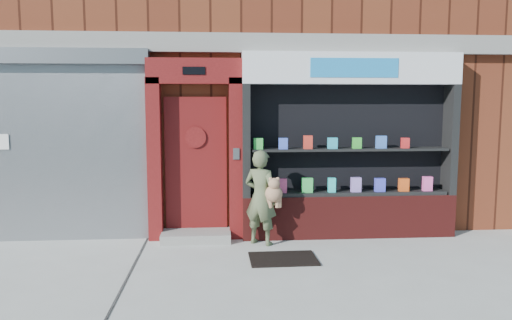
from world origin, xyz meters
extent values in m
plane|color=#9E9E99|center=(0.00, 0.00, 0.00)|extent=(80.00, 80.00, 0.00)
cube|color=#5D2515|center=(0.00, 6.00, 4.00)|extent=(12.00, 8.00, 8.00)
cube|color=gray|center=(0.00, 1.92, 3.15)|extent=(12.00, 0.16, 0.30)
cube|color=gray|center=(-3.00, 1.94, 1.40)|extent=(3.00, 0.10, 2.80)
cube|color=slate|center=(-3.00, 1.88, 2.92)|extent=(3.10, 0.30, 0.24)
cube|color=#500D0E|center=(-1.40, 1.86, 1.30)|extent=(0.22, 0.28, 2.60)
cube|color=#500D0E|center=(-0.10, 1.86, 1.30)|extent=(0.22, 0.28, 2.60)
cube|color=#500D0E|center=(-0.75, 1.86, 2.70)|extent=(1.50, 0.28, 0.40)
cube|color=black|center=(-0.75, 1.71, 2.70)|extent=(0.35, 0.01, 0.12)
cube|color=#591010|center=(-0.75, 1.97, 1.20)|extent=(1.00, 0.06, 2.20)
cylinder|color=black|center=(-0.75, 1.93, 1.65)|extent=(0.28, 0.02, 0.28)
cylinder|color=#500D0E|center=(-0.75, 1.92, 1.65)|extent=(0.34, 0.02, 0.34)
cube|color=gray|center=(-0.75, 1.70, 0.07)|extent=(1.10, 0.55, 0.15)
cube|color=slate|center=(-0.10, 1.71, 1.40)|extent=(0.10, 0.02, 0.18)
cube|color=#5A1715|center=(1.75, 1.80, 0.35)|extent=(3.50, 0.40, 0.70)
cube|color=black|center=(0.06, 1.80, 1.60)|extent=(0.12, 0.40, 1.80)
cube|color=black|center=(3.44, 1.80, 1.60)|extent=(0.12, 0.40, 1.80)
cube|color=black|center=(1.75, 1.99, 1.60)|extent=(3.30, 0.03, 1.80)
cube|color=black|center=(1.75, 1.80, 0.73)|extent=(3.20, 0.36, 0.06)
cube|color=black|center=(1.75, 1.80, 1.45)|extent=(3.20, 0.36, 0.04)
cube|color=white|center=(1.75, 1.80, 2.75)|extent=(3.50, 0.40, 0.50)
cube|color=#1875B7|center=(1.75, 1.59, 2.75)|extent=(1.40, 0.01, 0.30)
cube|color=#D8487C|center=(0.25, 1.72, 0.85)|extent=(0.12, 0.09, 0.18)
cube|color=#D7477C|center=(0.65, 1.72, 0.88)|extent=(0.12, 0.09, 0.23)
cube|color=green|center=(1.05, 1.72, 0.88)|extent=(0.17, 0.09, 0.24)
cube|color=#29D1D1|center=(1.45, 1.72, 0.88)|extent=(0.12, 0.09, 0.23)
cube|color=#9978D8|center=(1.85, 1.72, 0.88)|extent=(0.16, 0.09, 0.24)
cube|color=#4146DD|center=(2.25, 1.72, 0.87)|extent=(0.16, 0.09, 0.22)
cube|color=#EB5318|center=(2.65, 1.72, 0.87)|extent=(0.16, 0.09, 0.21)
cube|color=#F953AE|center=(3.05, 1.72, 0.88)|extent=(0.15, 0.09, 0.24)
cube|color=green|center=(0.25, 1.72, 1.56)|extent=(0.15, 0.09, 0.18)
cube|color=#4361E4|center=(0.65, 1.72, 1.56)|extent=(0.14, 0.09, 0.18)
cube|color=red|center=(1.05, 1.72, 1.58)|extent=(0.14, 0.09, 0.21)
cube|color=#29AECF|center=(1.45, 1.72, 1.56)|extent=(0.15, 0.09, 0.18)
cube|color=green|center=(1.85, 1.72, 1.56)|extent=(0.14, 0.09, 0.18)
cube|color=#3E6FD3|center=(2.25, 1.72, 1.57)|extent=(0.16, 0.09, 0.20)
cube|color=red|center=(2.65, 1.72, 1.55)|extent=(0.12, 0.09, 0.17)
imported|color=#515C3C|center=(0.27, 1.45, 0.74)|extent=(0.65, 0.59, 1.49)
sphere|color=#9B6D4D|center=(0.46, 1.36, 0.81)|extent=(0.27, 0.27, 0.27)
sphere|color=#9B6D4D|center=(0.46, 1.32, 0.98)|extent=(0.18, 0.18, 0.18)
sphere|color=#9B6D4D|center=(0.41, 1.32, 1.05)|extent=(0.06, 0.06, 0.06)
sphere|color=#9B6D4D|center=(0.52, 1.32, 1.05)|extent=(0.06, 0.06, 0.06)
cylinder|color=#9B6D4D|center=(0.37, 1.36, 0.68)|extent=(0.06, 0.06, 0.16)
cylinder|color=#9B6D4D|center=(0.55, 1.36, 0.68)|extent=(0.06, 0.06, 0.16)
cylinder|color=#9B6D4D|center=(0.41, 1.34, 0.68)|extent=(0.06, 0.06, 0.16)
cylinder|color=#9B6D4D|center=(0.52, 1.34, 0.68)|extent=(0.06, 0.06, 0.16)
cube|color=black|center=(0.52, 0.64, 0.01)|extent=(0.96, 0.68, 0.02)
camera|label=1|loc=(-0.38, -6.15, 2.23)|focal=35.00mm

